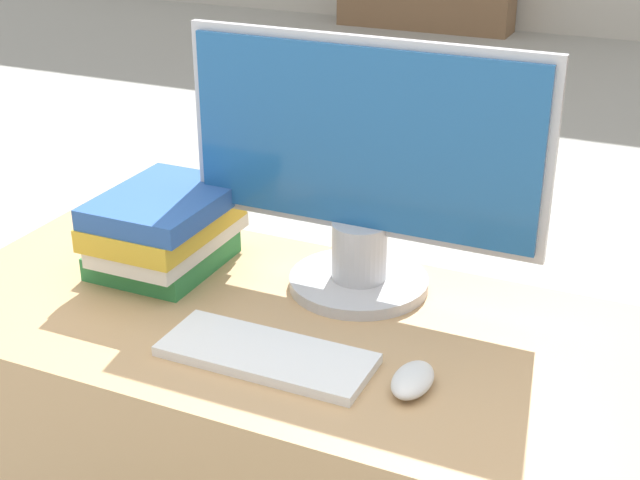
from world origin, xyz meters
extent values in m
cylinder|color=#B7B7BC|center=(-0.02, 0.44, 0.73)|extent=(0.24, 0.24, 0.02)
cylinder|color=#B7B7BC|center=(-0.02, 0.44, 0.79)|extent=(0.10, 0.10, 0.10)
cube|color=#B7B7BC|center=(-0.02, 0.45, 1.00)|extent=(0.62, 0.01, 0.33)
cube|color=#1E5693|center=(-0.02, 0.44, 1.00)|extent=(0.59, 0.02, 0.30)
cube|color=white|center=(-0.06, 0.17, 0.73)|extent=(0.33, 0.13, 0.02)
ellipsoid|color=silver|center=(0.17, 0.18, 0.74)|extent=(0.06, 0.10, 0.03)
cube|color=#2D7F42|center=(-0.38, 0.37, 0.75)|extent=(0.20, 0.23, 0.04)
cube|color=silver|center=(-0.36, 0.37, 0.78)|extent=(0.17, 0.28, 0.03)
cube|color=gold|center=(-0.36, 0.36, 0.82)|extent=(0.19, 0.27, 0.04)
cube|color=#285199|center=(-0.36, 0.36, 0.85)|extent=(0.20, 0.26, 0.04)
camera|label=1|loc=(0.49, -0.84, 1.45)|focal=50.00mm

